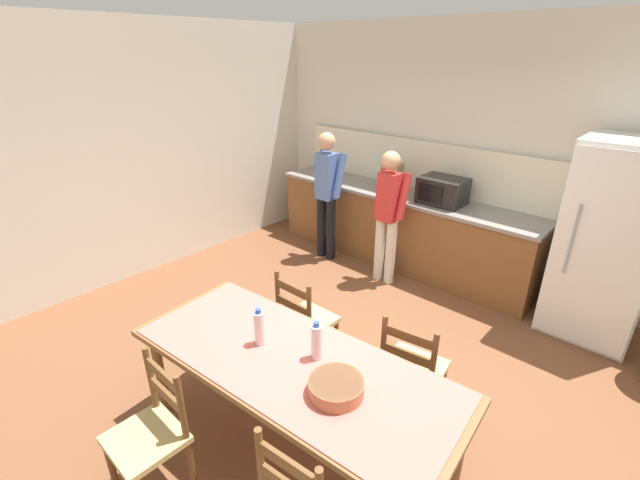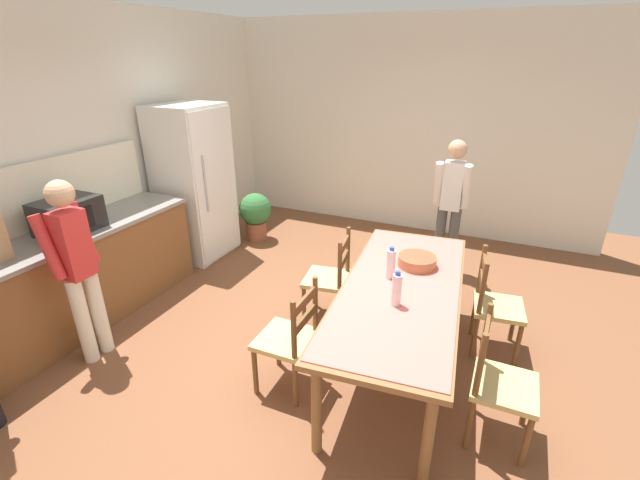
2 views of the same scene
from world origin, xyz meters
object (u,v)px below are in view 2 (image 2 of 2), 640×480
Objects in this scene: bottle_near_centre at (397,289)px; person_by_table at (451,200)px; microwave at (68,216)px; chair_side_near_left at (499,383)px; refrigerator at (194,183)px; bottle_off_centre at (391,264)px; chair_side_near_right at (494,305)px; chair_side_far_right at (330,278)px; serving_bowl at (417,260)px; chair_side_far_left at (290,339)px; dining_table at (401,294)px; person_at_counter at (77,264)px; potted_plant at (256,213)px.

bottle_near_centre is 0.17× the size of person_by_table.
chair_side_near_left is (0.10, -3.70, -0.64)m from microwave.
refrigerator reaches higher than bottle_off_centre.
chair_side_far_right is at bearing 88.62° from chair_side_near_right.
bottle_off_centre reaches higher than serving_bowl.
bottle_near_centre is 1.00× the size of bottle_off_centre.
chair_side_far_left is 1.78m from chair_side_near_right.
person_by_table is at bearing -2.18° from dining_table.
microwave is at bearing 179.36° from refrigerator.
bottle_near_centre reaches higher than dining_table.
bottle_off_centre is at bearing -77.31° from microwave.
person_by_table is at bearing -50.39° from microwave.
microwave is 0.67m from person_at_counter.
bottle_off_centre is at bearing 50.19° from dining_table.
refrigerator is 2.12m from person_at_counter.
person_by_table is 2.34× the size of potted_plant.
microwave is 3.76m from chair_side_near_left.
chair_side_near_right is (0.17, -0.66, -0.37)m from serving_bowl.
chair_side_near_right is 1.00× the size of chair_side_far_right.
microwave is at bearing 100.29° from dining_table.
chair_side_near_right is (0.84, -0.67, -0.45)m from bottle_near_centre.
serving_bowl reaches higher than potted_plant.
dining_table is 8.47× the size of bottle_off_centre.
chair_side_near_right is (0.46, -0.81, -0.45)m from bottle_off_centre.
chair_side_near_right is 0.58× the size of person_at_counter.
person_at_counter is at bearing 99.14° from chair_side_near_left.
serving_bowl is at bearing 98.06° from chair_side_near_right.
chair_side_far_left is at bearing -168.72° from person_at_counter.
chair_side_near_right is at bearing 23.48° from person_by_table.
chair_side_near_left is 0.58× the size of person_at_counter.
refrigerator reaches higher than potted_plant.
bottle_off_centre is 0.84× the size of serving_bowl.
refrigerator reaches higher than chair_side_far_left.
bottle_near_centre is at bearing 111.63° from chair_side_far_left.
refrigerator reaches higher than dining_table.
serving_bowl is 0.77m from chair_side_near_right.
refrigerator is 2.82× the size of potted_plant.
bottle_off_centre is (0.63, -2.80, -0.20)m from microwave.
serving_bowl is 0.20× the size of person_by_table.
potted_plant is at bearing 60.36° from serving_bowl.
potted_plant is at bearing 61.99° from chair_side_near_right.
dining_table is 2.51× the size of chair_side_far_left.
dining_table is at bearing -79.71° from microwave.
dining_table is 0.92m from chair_side_near_right.
microwave reaches higher than chair_side_near_left.
bottle_off_centre is 0.30× the size of chair_side_near_right.
person_at_counter is at bearing -41.37° from person_by_table.
person_at_counter reaches higher than person_by_table.
person_by_table is at bearing -1.28° from bottle_near_centre.
bottle_off_centre reaches higher than chair_side_far_right.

